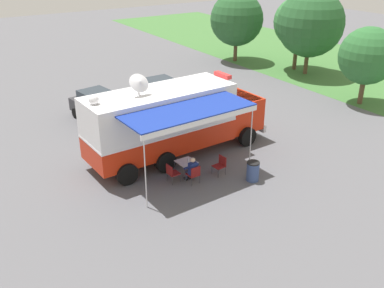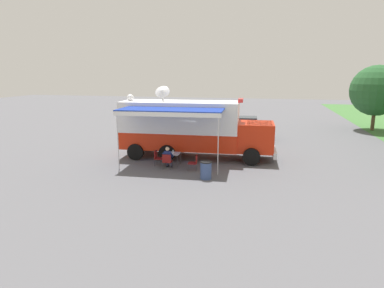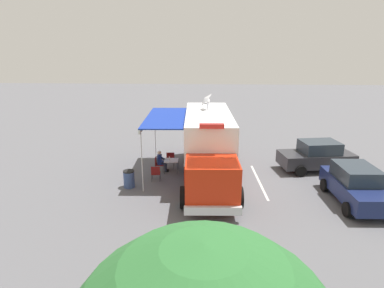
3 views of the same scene
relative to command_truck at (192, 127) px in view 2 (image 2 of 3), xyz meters
name	(u,v)px [view 2 (image 2 of 3)]	position (x,y,z in m)	size (l,w,h in m)	color
ground_plane	(180,157)	(0.00, -0.75, -1.94)	(100.00, 100.00, 0.00)	#5B5B60
lot_stripe	(207,148)	(-2.80, 0.48, -1.94)	(0.12, 4.80, 0.01)	silver
command_truck	(192,127)	(0.00, 0.00, 0.00)	(5.19, 9.59, 4.53)	red
folding_table	(173,154)	(2.11, -0.64, -1.27)	(0.83, 0.83, 0.73)	silver
water_bottle	(173,152)	(2.21, -0.58, -1.11)	(0.07, 0.07, 0.22)	silver
folding_chair_at_table	(167,160)	(2.91, -0.72, -1.43)	(0.50, 0.50, 0.87)	maroon
folding_chair_beside_table	(158,157)	(2.27, -1.49, -1.43)	(0.50, 0.50, 0.87)	maroon
folding_chair_spare_by_truck	(194,161)	(2.80, 0.78, -1.43)	(0.52, 0.52, 0.87)	maroon
seated_responder	(168,157)	(2.72, -0.73, -1.29)	(0.67, 0.57, 1.25)	navy
trash_bin	(206,170)	(4.05, 1.65, -1.49)	(0.57, 0.57, 0.91)	#384C7F
car_behind_truck	(245,128)	(-6.85, 2.82, -1.06)	(2.14, 4.27, 1.76)	navy
car_far_corner	(192,127)	(-6.39, -1.42, -1.06)	(4.44, 2.52, 1.76)	#2D2D33
tree_far_left	(377,91)	(-13.39, 14.09, 1.70)	(4.56, 4.56, 5.93)	brown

